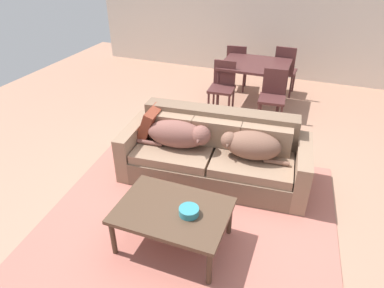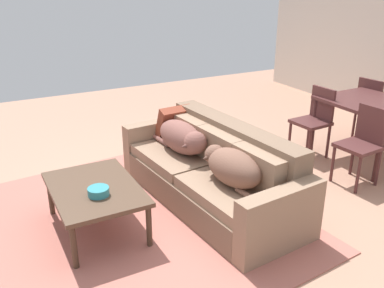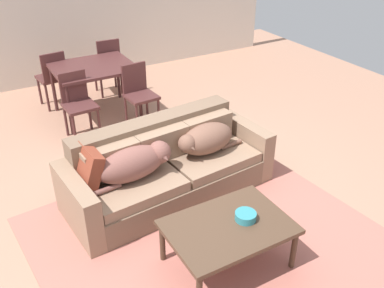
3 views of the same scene
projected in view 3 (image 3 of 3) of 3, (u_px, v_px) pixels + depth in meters
ground_plane at (176, 193)px, 4.72m from camera, size 10.00×10.00×0.00m
back_partition at (62, 1)px, 7.05m from camera, size 8.00×0.12×2.70m
area_rug at (212, 241)px, 4.04m from camera, size 3.27×3.13×0.01m
couch at (167, 168)px, 4.58m from camera, size 2.29×1.07×0.80m
dog_on_left_cushion at (136, 163)px, 4.16m from camera, size 0.91×0.38×0.33m
dog_on_right_cushion at (205, 139)px, 4.58m from camera, size 0.80×0.41×0.33m
throw_pillow_by_left_arm at (87, 169)px, 4.05m from camera, size 0.28×0.42×0.42m
coffee_table at (228, 229)px, 3.61m from camera, size 1.04×0.74×0.44m
bowl_on_coffee_table at (246, 216)px, 3.63m from camera, size 0.18×0.18×0.07m
dining_table at (93, 71)px, 6.10m from camera, size 1.12×0.97×0.76m
dining_chair_near_left at (78, 101)px, 5.62m from camera, size 0.42×0.42×0.89m
dining_chair_near_right at (139, 92)px, 5.92m from camera, size 0.43×0.43×0.87m
dining_chair_far_left at (53, 76)px, 6.43m from camera, size 0.44×0.44×0.88m
dining_chair_far_right at (108, 64)px, 6.85m from camera, size 0.42×0.42×0.94m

